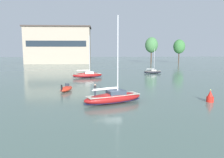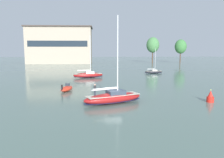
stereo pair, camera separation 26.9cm
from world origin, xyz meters
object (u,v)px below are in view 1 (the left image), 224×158
object	(u,v)px
sailboat_main	(113,97)
motor_tender	(66,89)
tree_shore_left	(151,45)
sailboat_moored_mid_channel	(88,75)
sailboat_moored_near_marina	(153,72)
channel_buoy	(210,97)
tree_shore_center	(179,47)

from	to	relation	value
sailboat_main	motor_tender	xyz separation A→B (m)	(-8.14, 9.60, -0.35)
tree_shore_left	sailboat_moored_mid_channel	distance (m)	70.67
tree_shore_left	sailboat_moored_near_marina	size ratio (longest dim) A/B	1.82
sailboat_main	sailboat_moored_near_marina	distance (m)	41.74
sailboat_moored_near_marina	channel_buoy	xyz separation A→B (m)	(-1.02, -38.87, 0.21)
tree_shore_center	motor_tender	world-z (taller)	tree_shore_center
sailboat_main	channel_buoy	world-z (taller)	sailboat_main
sailboat_main	motor_tender	size ratio (longest dim) A/B	2.91
tree_shore_center	motor_tender	size ratio (longest dim) A/B	3.09
channel_buoy	sailboat_moored_near_marina	bearing A→B (deg)	88.50
tree_shore_center	sailboat_moored_mid_channel	size ratio (longest dim) A/B	1.16
tree_shore_center	sailboat_main	distance (m)	100.18
sailboat_moored_mid_channel	sailboat_moored_near_marina	bearing A→B (deg)	25.09
motor_tender	tree_shore_left	bearing A→B (deg)	66.45
tree_shore_left	tree_shore_center	distance (m)	15.57
tree_shore_center	tree_shore_left	bearing A→B (deg)	176.18
tree_shore_center	channel_buoy	distance (m)	94.99
tree_shore_center	sailboat_moored_near_marina	world-z (taller)	tree_shore_center
tree_shore_left	sailboat_moored_near_marina	world-z (taller)	tree_shore_left
sailboat_main	motor_tender	world-z (taller)	sailboat_main
tree_shore_center	channel_buoy	world-z (taller)	tree_shore_center
motor_tender	channel_buoy	world-z (taller)	channel_buoy
sailboat_main	channel_buoy	xyz separation A→B (m)	(14.36, -0.07, -0.10)
tree_shore_center	channel_buoy	size ratio (longest dim) A/B	6.96
sailboat_moored_near_marina	sailboat_moored_mid_channel	size ratio (longest dim) A/B	0.70
tree_shore_center	sailboat_main	world-z (taller)	tree_shore_center
tree_shore_left	sailboat_moored_near_marina	bearing A→B (deg)	-102.95
tree_shore_center	sailboat_moored_near_marina	size ratio (longest dim) A/B	1.66
sailboat_moored_near_marina	sailboat_main	bearing A→B (deg)	-111.62
sailboat_moored_near_marina	sailboat_moored_mid_channel	world-z (taller)	sailboat_moored_mid_channel
tree_shore_center	channel_buoy	bearing A→B (deg)	-107.57
sailboat_main	tree_shore_left	bearing A→B (deg)	73.26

